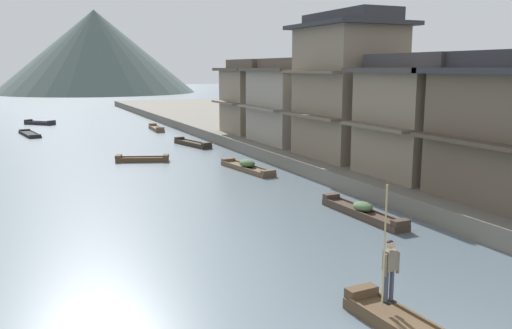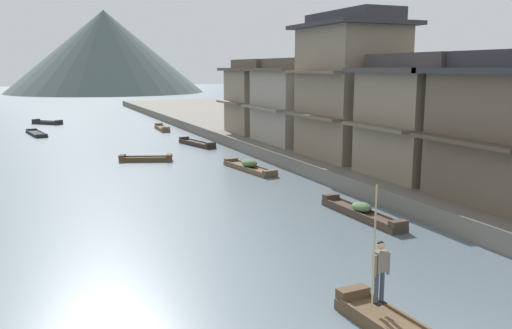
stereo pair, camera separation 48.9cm
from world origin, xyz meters
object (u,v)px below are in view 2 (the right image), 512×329
object	(u,v)px
boat_moored_second	(197,144)
house_waterfront_far	(302,101)
house_waterfront_narrow	(350,87)
boatman_person	(380,265)
boat_midriver_upstream	(36,134)
boat_midriver_drifting	(162,128)
boat_upstream_distant	(47,123)
boat_moored_third	(146,159)
boat_moored_far	(361,213)
house_waterfront_end	(256,97)
house_waterfront_tall	(418,117)
boat_moored_nearest	(249,167)

from	to	relation	value
boat_moored_second	house_waterfront_far	bearing A→B (deg)	-46.96
house_waterfront_narrow	boatman_person	bearing A→B (deg)	-120.27
boatman_person	boat_midriver_upstream	bearing A→B (deg)	99.13
boatman_person	boat_midriver_drifting	xyz separation A→B (m)	(4.77, 44.01, -1.38)
boat_midriver_upstream	house_waterfront_far	distance (m)	26.94
boat_midriver_drifting	house_waterfront_narrow	world-z (taller)	house_waterfront_narrow
boat_upstream_distant	boat_moored_third	bearing A→B (deg)	-79.54
boat_moored_far	house_waterfront_narrow	xyz separation A→B (m)	(5.31, 9.49, 4.93)
house_waterfront_far	house_waterfront_end	world-z (taller)	same
boat_moored_far	boat_midriver_upstream	xyz separation A→B (m)	(-12.29, 36.39, -0.11)
boat_midriver_upstream	boat_upstream_distant	distance (m)	10.31
boat_upstream_distant	house_waterfront_far	world-z (taller)	house_waterfront_far
boat_upstream_distant	house_waterfront_far	size ratio (longest dim) A/B	0.46
boat_midriver_drifting	house_waterfront_far	distance (m)	20.11
boatman_person	house_waterfront_tall	world-z (taller)	house_waterfront_tall
boat_midriver_drifting	boat_midriver_upstream	distance (m)	11.98
boat_midriver_drifting	boat_midriver_upstream	size ratio (longest dim) A/B	0.79
boat_moored_far	house_waterfront_end	size ratio (longest dim) A/B	0.85
boatman_person	boat_moored_far	distance (m)	9.88
boat_moored_nearest	boat_moored_far	xyz separation A→B (m)	(0.39, -11.72, -0.01)
boat_moored_nearest	house_waterfront_far	bearing A→B (deg)	39.36
boat_moored_nearest	boat_moored_third	distance (m)	7.89
house_waterfront_tall	boatman_person	bearing A→B (deg)	-132.23
boat_moored_nearest	boat_moored_second	distance (m)	11.81
boat_moored_second	house_waterfront_tall	world-z (taller)	house_waterfront_tall
boat_moored_second	boat_midriver_upstream	size ratio (longest dim) A/B	0.86
house_waterfront_narrow	boat_upstream_distant	bearing A→B (deg)	113.70
boat_upstream_distant	house_waterfront_tall	bearing A→B (deg)	-69.55
boat_moored_third	house_waterfront_far	distance (m)	12.16
boat_upstream_distant	boat_moored_nearest	bearing A→B (deg)	-73.11
boat_moored_third	boat_moored_nearest	bearing A→B (deg)	-48.36
boat_upstream_distant	boat_midriver_drifting	bearing A→B (deg)	-45.80
boat_moored_nearest	boat_upstream_distant	xyz separation A→B (m)	(-10.60, 34.90, -0.05)
boat_moored_third	house_waterfront_tall	xyz separation A→B (m)	(10.89, -14.55, 3.70)
boat_moored_nearest	boat_midriver_upstream	size ratio (longest dim) A/B	0.94
boat_moored_far	boat_midriver_upstream	bearing A→B (deg)	108.66
boat_moored_second	house_waterfront_end	world-z (taller)	house_waterfront_end
house_waterfront_tall	house_waterfront_end	size ratio (longest dim) A/B	1.00
boat_moored_third	boat_moored_far	world-z (taller)	boat_moored_far
boat_moored_nearest	house_waterfront_tall	distance (m)	10.95
boatman_person	boat_upstream_distant	world-z (taller)	boatman_person
boatman_person	house_waterfront_tall	size ratio (longest dim) A/B	0.50
boat_upstream_distant	house_waterfront_narrow	bearing A→B (deg)	-66.30
boat_moored_third	house_waterfront_tall	distance (m)	18.55
house_waterfront_far	house_waterfront_narrow	bearing A→B (deg)	-94.83
boat_moored_nearest	boat_moored_second	xyz separation A→B (m)	(0.14, 11.81, -0.06)
house_waterfront_tall	house_waterfront_narrow	xyz separation A→B (m)	(0.05, 6.43, 1.29)
boat_moored_far	boat_midriver_drifting	size ratio (longest dim) A/B	1.18
house_waterfront_tall	boat_upstream_distant	bearing A→B (deg)	110.45
boatman_person	boat_midriver_drifting	distance (m)	44.29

